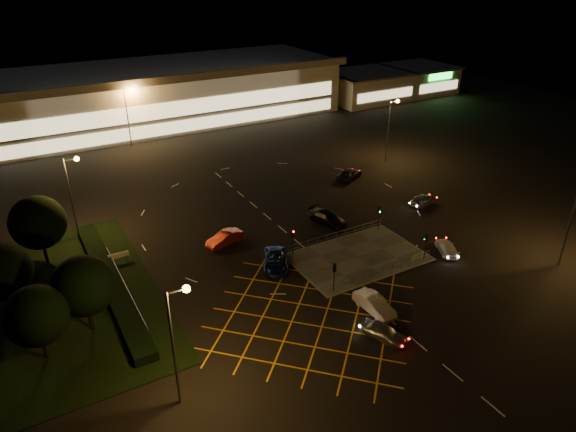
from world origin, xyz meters
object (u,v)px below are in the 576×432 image
signal_se (426,241)px  car_queue_white (374,304)px  signal_nw (293,237)px  car_east_grey (349,174)px  signal_ne (379,213)px  car_near_silver (384,332)px  car_right_silver (423,200)px  signal_sw (334,272)px  car_left_blue (276,261)px  car_circ_red (225,238)px  car_far_dkgrey (328,218)px  car_approach_white (447,248)px

signal_se → car_queue_white: signal_se is taller
signal_nw → car_east_grey: (18.64, 15.08, -1.68)m
signal_ne → car_near_silver: signal_ne is taller
signal_nw → car_right_silver: 22.04m
signal_sw → car_left_blue: bearing=-68.1°
signal_ne → car_circ_red: (-17.53, 6.18, -1.61)m
signal_sw → car_right_silver: 24.33m
car_queue_white → car_east_grey: size_ratio=0.95×
signal_se → car_queue_white: bearing=23.2°
car_far_dkgrey → car_east_grey: 15.21m
signal_se → signal_nw: 14.41m
car_right_silver → car_left_blue: bearing=90.0°
car_circ_red → car_east_grey: 25.76m
car_east_grey → car_approach_white: 23.34m
car_queue_white → car_circ_red: 19.96m
car_near_silver → car_left_blue: size_ratio=0.74×
car_far_dkgrey → car_approach_white: bearing=-73.7°
car_right_silver → car_approach_white: (-6.45, -10.70, -0.12)m
car_queue_white → car_left_blue: bearing=108.3°
signal_sw → signal_ne: 14.41m
signal_se → car_circ_red: signal_se is taller
car_far_dkgrey → signal_sw: bearing=-136.6°
car_left_blue → car_right_silver: size_ratio=1.27×
signal_nw → car_approach_white: (15.36, -8.03, -1.74)m
signal_se → car_right_silver: size_ratio=0.72×
signal_ne → car_approach_white: (3.36, -8.03, -1.74)m
car_queue_white → car_circ_red: size_ratio=1.03×
signal_sw → car_queue_white: (1.54, -4.50, -1.59)m
car_approach_white → car_circ_red: bearing=-6.9°
signal_sw → car_left_blue: 7.64m
signal_nw → car_approach_white: bearing=-27.6°
car_near_silver → car_right_silver: size_ratio=0.94×
car_near_silver → car_queue_white: 3.90m
car_right_silver → car_east_grey: bearing=5.7°
car_left_blue → car_far_dkgrey: bearing=56.2°
signal_ne → car_left_blue: signal_ne is taller
signal_se → signal_nw: size_ratio=1.00×
signal_sw → car_approach_white: 15.46m
car_circ_red → car_approach_white: car_circ_red is taller
car_far_dkgrey → car_circ_red: (-13.20, 1.63, -0.03)m
car_far_dkgrey → car_approach_white: size_ratio=1.25×
car_near_silver → car_left_blue: 15.14m
signal_nw → car_east_grey: 24.03m
car_queue_white → car_right_silver: car_queue_white is taller
car_queue_white → car_left_blue: car_queue_white is taller
car_near_silver → car_circ_red: 22.79m
signal_ne → car_queue_white: (-10.46, -12.48, -1.59)m
car_queue_white → car_left_blue: 12.21m
car_circ_red → signal_ne: bearing=55.3°
car_queue_white → car_left_blue: (-4.32, 11.42, -0.01)m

